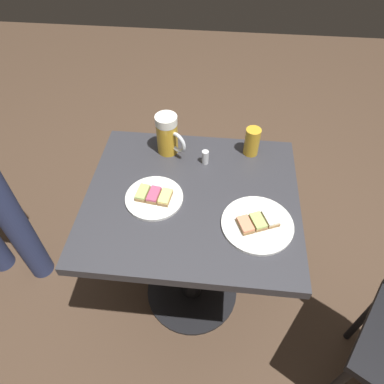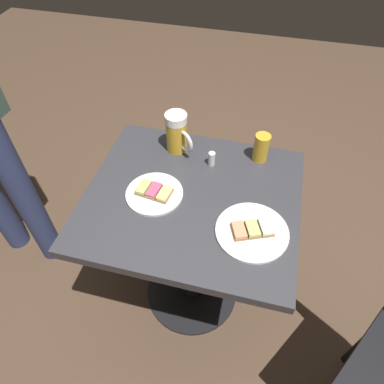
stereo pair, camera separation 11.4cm
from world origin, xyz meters
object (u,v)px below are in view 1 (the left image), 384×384
object	(u,v)px
plate_far	(257,224)
beer_glass_small	(252,142)
plate_near	(154,197)
beer_mug	(168,135)
salt_shaker	(205,157)

from	to	relation	value
plate_far	beer_glass_small	bearing A→B (deg)	-86.90
plate_near	beer_mug	world-z (taller)	beer_mug
beer_glass_small	salt_shaker	distance (m)	0.19
plate_far	beer_glass_small	size ratio (longest dim) A/B	2.09
plate_near	beer_glass_small	distance (m)	0.43
plate_near	plate_far	xyz separation A→B (m)	(-0.35, 0.08, -0.00)
plate_far	salt_shaker	xyz separation A→B (m)	(0.19, -0.27, 0.02)
plate_far	salt_shaker	distance (m)	0.33
plate_near	plate_far	bearing A→B (deg)	167.53
salt_shaker	beer_glass_small	bearing A→B (deg)	-156.26
beer_mug	beer_glass_small	distance (m)	0.32
plate_far	beer_mug	distance (m)	0.47
plate_far	beer_mug	size ratio (longest dim) A/B	1.45
beer_mug	beer_glass_small	world-z (taller)	beer_mug
plate_far	beer_mug	xyz separation A→B (m)	(0.33, -0.33, 0.07)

